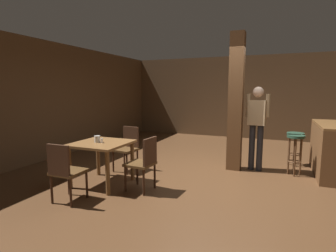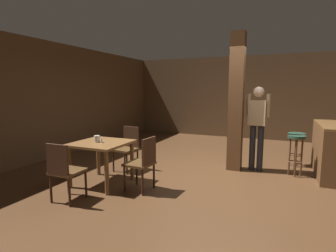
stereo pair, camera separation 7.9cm
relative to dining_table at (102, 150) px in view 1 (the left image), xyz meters
name	(u,v)px [view 1 (the left image)]	position (x,y,z in m)	size (l,w,h in m)	color
ground_plane	(214,176)	(1.73, 1.17, -0.62)	(10.80, 10.80, 0.00)	#4C301C
wall_back	(244,97)	(1.73, 5.67, 0.78)	(8.00, 0.10, 2.80)	brown
wall_left	(53,101)	(-2.27, 1.17, 0.78)	(0.10, 9.00, 2.80)	brown
pillar	(236,103)	(2.01, 1.81, 0.78)	(0.28, 0.28, 2.80)	brown
dining_table	(102,150)	(0.00, 0.00, 0.00)	(0.91, 0.91, 0.75)	brown
chair_south	(65,170)	(-0.02, -0.86, -0.11)	(0.43, 0.43, 0.89)	#4C3319
chair_east	(144,161)	(0.83, -0.01, -0.11)	(0.45, 0.45, 0.89)	#4C3319
chair_north	(128,146)	(-0.01, 0.88, -0.11)	(0.47, 0.47, 0.89)	#4C3319
napkin_cup	(97,139)	(-0.07, -0.03, 0.19)	(0.10, 0.10, 0.12)	beige
salt_shaker	(102,141)	(0.04, -0.04, 0.17)	(0.03, 0.03, 0.08)	silver
standing_person	(257,122)	(2.43, 1.88, 0.38)	(0.47, 0.26, 1.72)	tan
bar_counter	(326,149)	(3.72, 2.13, -0.10)	(0.56, 1.62, 1.01)	brown
bar_stool_near	(295,146)	(3.16, 1.85, -0.04)	(0.32, 0.32, 0.79)	#1E3828
bar_stool_mid	(295,141)	(3.20, 2.59, -0.07)	(0.36, 0.36, 0.73)	#1E3828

